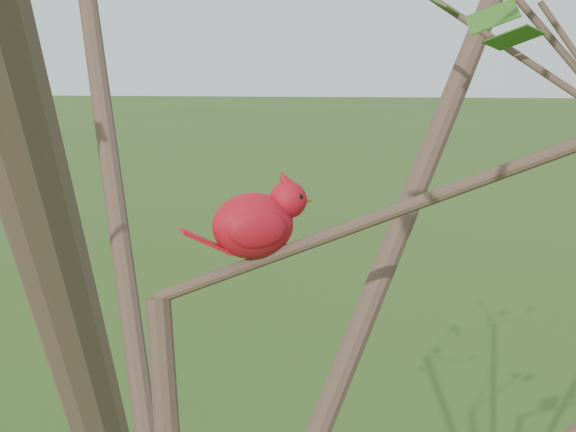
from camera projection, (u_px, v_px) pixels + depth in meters
name	position (u px, v px, depth m)	size (l,w,h in m)	color
crabapple_tree	(189.00, 194.00, 0.96)	(2.35, 2.05, 2.95)	#483227
cardinal	(257.00, 222.00, 1.08)	(0.18, 0.12, 0.13)	red
distant_trees	(344.00, 82.00, 25.06)	(41.85, 15.78, 3.11)	#483227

